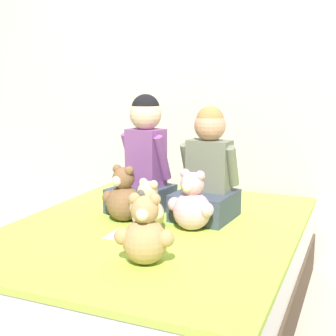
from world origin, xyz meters
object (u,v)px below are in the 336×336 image
object	(u,v)px
teddy_bear_at_foot_of_bed	(145,234)
sign_card	(129,236)
child_on_right	(207,172)
teddy_bear_held_by_right_child	(192,205)
teddy_bear_between_children	(148,209)
teddy_bear_held_by_left_child	(123,198)
bed	(156,268)
child_on_left	(144,160)

from	to	relation	value
teddy_bear_at_foot_of_bed	sign_card	world-z (taller)	teddy_bear_at_foot_of_bed
child_on_right	teddy_bear_at_foot_of_bed	size ratio (longest dim) A/B	2.03
child_on_right	teddy_bear_held_by_right_child	distance (m)	0.27
teddy_bear_at_foot_of_bed	teddy_bear_between_children	bearing A→B (deg)	98.84
teddy_bear_held_by_right_child	teddy_bear_at_foot_of_bed	xyz separation A→B (m)	(-0.03, -0.50, -0.00)
teddy_bear_held_by_left_child	teddy_bear_at_foot_of_bed	xyz separation A→B (m)	(0.37, -0.50, -0.00)
bed	teddy_bear_held_by_right_child	xyz separation A→B (m)	(0.20, 0.00, 0.38)
bed	teddy_bear_at_foot_of_bed	world-z (taller)	teddy_bear_at_foot_of_bed
bed	teddy_bear_at_foot_of_bed	bearing A→B (deg)	-70.81
teddy_bear_held_by_right_child	bed	bearing A→B (deg)	-169.10
teddy_bear_held_by_right_child	sign_card	world-z (taller)	teddy_bear_held_by_right_child
teddy_bear_held_by_left_child	teddy_bear_between_children	distance (m)	0.22
teddy_bear_between_children	teddy_bear_held_by_right_child	bearing A→B (deg)	49.66
teddy_bear_held_by_left_child	teddy_bear_between_children	world-z (taller)	teddy_bear_held_by_left_child
teddy_bear_at_foot_of_bed	teddy_bear_held_by_right_child	bearing A→B (deg)	72.43
teddy_bear_between_children	teddy_bear_at_foot_of_bed	xyz separation A→B (m)	(0.17, -0.40, 0.02)
teddy_bear_between_children	teddy_bear_held_by_left_child	bearing A→B (deg)	175.01
teddy_bear_at_foot_of_bed	bed	bearing A→B (deg)	94.76
child_on_right	teddy_bear_between_children	size ratio (longest dim) A/B	2.30
teddy_bear_between_children	sign_card	xyz separation A→B (m)	(-0.05, -0.12, -0.11)
teddy_bear_between_children	teddy_bear_at_foot_of_bed	size ratio (longest dim) A/B	0.88
sign_card	teddy_bear_held_by_left_child	bearing A→B (deg)	123.26
teddy_bear_at_foot_of_bed	sign_card	distance (m)	0.37
teddy_bear_held_by_left_child	teddy_bear_between_children	xyz separation A→B (m)	(0.20, -0.10, -0.02)
child_on_left	teddy_bear_between_children	distance (m)	0.44
child_on_left	teddy_bear_at_foot_of_bed	xyz separation A→B (m)	(0.36, -0.75, -0.17)
teddy_bear_held_by_left_child	sign_card	bearing A→B (deg)	-43.01
child_on_right	child_on_left	bearing A→B (deg)	-175.15
child_on_left	teddy_bear_held_by_left_child	world-z (taller)	child_on_left
bed	teddy_bear_between_children	size ratio (longest dim) A/B	6.85
child_on_right	teddy_bear_at_foot_of_bed	bearing A→B (deg)	-86.94
teddy_bear_held_by_right_child	teddy_bear_at_foot_of_bed	world-z (taller)	teddy_bear_held_by_right_child
child_on_left	teddy_bear_between_children	size ratio (longest dim) A/B	2.52
child_on_left	teddy_bear_between_children	world-z (taller)	child_on_left
child_on_left	teddy_bear_held_by_left_child	xyz separation A→B (m)	(-0.01, -0.25, -0.17)
child_on_left	bed	bearing A→B (deg)	-41.61
bed	teddy_bear_at_foot_of_bed	xyz separation A→B (m)	(0.17, -0.50, 0.38)
teddy_bear_held_by_left_child	teddy_bear_between_children	size ratio (longest dim) A/B	1.15
child_on_left	teddy_bear_at_foot_of_bed	bearing A→B (deg)	-53.20
bed	child_on_right	world-z (taller)	child_on_right
child_on_left	teddy_bear_held_by_right_child	size ratio (longest dim) A/B	2.16
teddy_bear_between_children	sign_card	size ratio (longest dim) A/B	1.29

